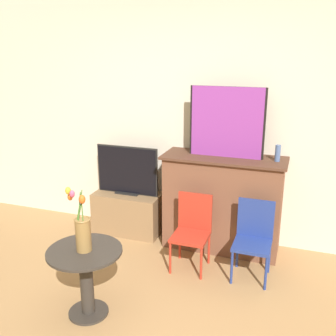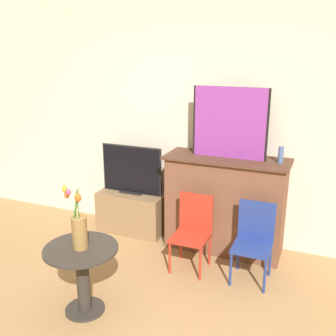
% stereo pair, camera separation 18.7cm
% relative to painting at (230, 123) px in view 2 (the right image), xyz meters
% --- Properties ---
extents(wall_back, '(8.00, 0.06, 2.70)m').
position_rel_painting_xyz_m(wall_back, '(-0.36, 0.25, -0.01)').
color(wall_back, beige).
rests_on(wall_back, ground).
extents(fireplace_mantel, '(1.25, 0.48, 1.01)m').
position_rel_painting_xyz_m(fireplace_mantel, '(-0.01, -0.01, -0.84)').
color(fireplace_mantel, brown).
rests_on(fireplace_mantel, ground).
extents(painting, '(0.75, 0.03, 0.70)m').
position_rel_painting_xyz_m(painting, '(0.00, 0.00, 0.00)').
color(painting, black).
rests_on(painting, fireplace_mantel).
extents(mantel_candle, '(0.05, 0.05, 0.16)m').
position_rel_painting_xyz_m(mantel_candle, '(0.51, -0.01, -0.27)').
color(mantel_candle, '#4C6699').
rests_on(mantel_candle, fireplace_mantel).
extents(tv_stand, '(0.77, 0.39, 0.47)m').
position_rel_painting_xyz_m(tv_stand, '(-1.10, 0.00, -1.13)').
color(tv_stand, olive).
rests_on(tv_stand, ground).
extents(tv_monitor, '(0.72, 0.12, 0.55)m').
position_rel_painting_xyz_m(tv_monitor, '(-1.10, 0.01, -0.62)').
color(tv_monitor, black).
rests_on(tv_monitor, tv_stand).
extents(chair_red, '(0.34, 0.34, 0.73)m').
position_rel_painting_xyz_m(chair_red, '(-0.20, -0.48, -0.96)').
color(chair_red, '#B22D1E').
rests_on(chair_red, ground).
extents(chair_blue, '(0.34, 0.34, 0.73)m').
position_rel_painting_xyz_m(chair_blue, '(0.38, -0.45, -0.96)').
color(chair_blue, navy).
rests_on(chair_blue, ground).
extents(side_table, '(0.59, 0.59, 0.57)m').
position_rel_painting_xyz_m(side_table, '(-0.78, -1.47, -0.99)').
color(side_table, '#332D28').
rests_on(side_table, ground).
extents(vase_tulips, '(0.17, 0.13, 0.52)m').
position_rel_painting_xyz_m(vase_tulips, '(-0.79, -1.47, -0.62)').
color(vase_tulips, olive).
rests_on(vase_tulips, side_table).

